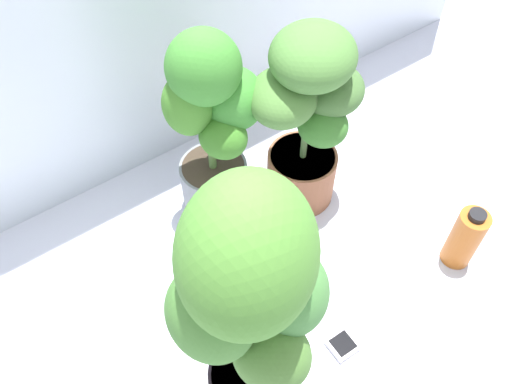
{
  "coord_description": "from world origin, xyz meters",
  "views": [
    {
      "loc": [
        -0.56,
        -0.55,
        1.58
      ],
      "look_at": [
        0.01,
        0.25,
        0.34
      ],
      "focal_mm": 37.29,
      "sensor_mm": 36.0,
      "label": 1
    }
  ],
  "objects_px": {
    "hygrometer_box": "(342,345)",
    "potted_plant_back_right": "(307,115)",
    "nutrient_bottle": "(465,238)",
    "potted_plant_front_left": "(250,312)",
    "potted_plant_back_center": "(213,125)"
  },
  "relations": [
    {
      "from": "potted_plant_back_right",
      "to": "hygrometer_box",
      "type": "bearing_deg",
      "value": -115.73
    },
    {
      "from": "potted_plant_back_center",
      "to": "hygrometer_box",
      "type": "distance_m",
      "value": 0.79
    },
    {
      "from": "potted_plant_front_left",
      "to": "potted_plant_back_center",
      "type": "height_order",
      "value": "potted_plant_front_left"
    },
    {
      "from": "hygrometer_box",
      "to": "potted_plant_back_right",
      "type": "bearing_deg",
      "value": -114.22
    },
    {
      "from": "hygrometer_box",
      "to": "potted_plant_front_left",
      "type": "bearing_deg",
      "value": -3.2
    },
    {
      "from": "potted_plant_front_left",
      "to": "hygrometer_box",
      "type": "relative_size",
      "value": 11.79
    },
    {
      "from": "potted_plant_back_center",
      "to": "nutrient_bottle",
      "type": "xyz_separation_m",
      "value": [
        0.53,
        -0.68,
        -0.28
      ]
    },
    {
      "from": "potted_plant_back_right",
      "to": "potted_plant_back_center",
      "type": "distance_m",
      "value": 0.3
    },
    {
      "from": "potted_plant_back_right",
      "to": "nutrient_bottle",
      "type": "relative_size",
      "value": 2.8
    },
    {
      "from": "potted_plant_back_center",
      "to": "nutrient_bottle",
      "type": "height_order",
      "value": "potted_plant_back_center"
    },
    {
      "from": "potted_plant_front_left",
      "to": "hygrometer_box",
      "type": "distance_m",
      "value": 0.65
    },
    {
      "from": "potted_plant_front_left",
      "to": "potted_plant_back_right",
      "type": "relative_size",
      "value": 1.34
    },
    {
      "from": "nutrient_bottle",
      "to": "potted_plant_back_right",
      "type": "bearing_deg",
      "value": 116.38
    },
    {
      "from": "nutrient_bottle",
      "to": "hygrometer_box",
      "type": "bearing_deg",
      "value": -178.04
    },
    {
      "from": "nutrient_bottle",
      "to": "potted_plant_back_center",
      "type": "bearing_deg",
      "value": 128.18
    }
  ]
}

